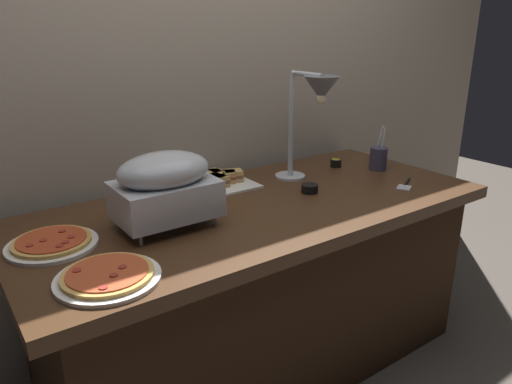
{
  "coord_description": "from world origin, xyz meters",
  "views": [
    {
      "loc": [
        -1.06,
        -1.46,
        1.43
      ],
      "look_at": [
        -0.01,
        0.0,
        0.81
      ],
      "focal_mm": 33.72,
      "sensor_mm": 36.0,
      "label": 1
    }
  ],
  "objects_px": {
    "heat_lamp": "(315,100)",
    "sauce_cup_far": "(336,163)",
    "pizza_plate_front": "(52,243)",
    "sauce_cup_near": "(310,188)",
    "utensil_holder": "(378,158)",
    "pizza_plate_center": "(108,276)",
    "serving_spatula": "(406,185)",
    "sandwich_platter": "(216,182)",
    "chafing_dish": "(164,185)"
  },
  "relations": [
    {
      "from": "chafing_dish",
      "to": "pizza_plate_front",
      "type": "relative_size",
      "value": 1.21
    },
    {
      "from": "chafing_dish",
      "to": "utensil_holder",
      "type": "bearing_deg",
      "value": 2.02
    },
    {
      "from": "pizza_plate_center",
      "to": "sandwich_platter",
      "type": "xyz_separation_m",
      "value": [
        0.67,
        0.53,
        0.01
      ]
    },
    {
      "from": "pizza_plate_front",
      "to": "pizza_plate_center",
      "type": "height_order",
      "value": "same"
    },
    {
      "from": "sauce_cup_far",
      "to": "utensil_holder",
      "type": "height_order",
      "value": "utensil_holder"
    },
    {
      "from": "pizza_plate_front",
      "to": "sandwich_platter",
      "type": "bearing_deg",
      "value": 15.83
    },
    {
      "from": "heat_lamp",
      "to": "pizza_plate_front",
      "type": "xyz_separation_m",
      "value": [
        -1.1,
        0.02,
        -0.37
      ]
    },
    {
      "from": "heat_lamp",
      "to": "sauce_cup_near",
      "type": "distance_m",
      "value": 0.37
    },
    {
      "from": "chafing_dish",
      "to": "pizza_plate_front",
      "type": "bearing_deg",
      "value": 170.87
    },
    {
      "from": "sandwich_platter",
      "to": "serving_spatula",
      "type": "relative_size",
      "value": 2.1
    },
    {
      "from": "sauce_cup_far",
      "to": "sauce_cup_near",
      "type": "bearing_deg",
      "value": -149.48
    },
    {
      "from": "pizza_plate_front",
      "to": "sauce_cup_far",
      "type": "height_order",
      "value": "sauce_cup_far"
    },
    {
      "from": "chafing_dish",
      "to": "sandwich_platter",
      "type": "bearing_deg",
      "value": 36.25
    },
    {
      "from": "pizza_plate_front",
      "to": "heat_lamp",
      "type": "bearing_deg",
      "value": -1.14
    },
    {
      "from": "pizza_plate_center",
      "to": "utensil_holder",
      "type": "relative_size",
      "value": 1.35
    },
    {
      "from": "heat_lamp",
      "to": "sauce_cup_far",
      "type": "bearing_deg",
      "value": 27.45
    },
    {
      "from": "chafing_dish",
      "to": "sauce_cup_far",
      "type": "xyz_separation_m",
      "value": [
        1.02,
        0.19,
        -0.13
      ]
    },
    {
      "from": "pizza_plate_center",
      "to": "sandwich_platter",
      "type": "distance_m",
      "value": 0.86
    },
    {
      "from": "chafing_dish",
      "to": "sauce_cup_near",
      "type": "distance_m",
      "value": 0.67
    },
    {
      "from": "serving_spatula",
      "to": "sandwich_platter",
      "type": "bearing_deg",
      "value": 145.84
    },
    {
      "from": "sauce_cup_far",
      "to": "sandwich_platter",
      "type": "bearing_deg",
      "value": 173.29
    },
    {
      "from": "pizza_plate_front",
      "to": "sandwich_platter",
      "type": "distance_m",
      "value": 0.77
    },
    {
      "from": "sauce_cup_near",
      "to": "utensil_holder",
      "type": "xyz_separation_m",
      "value": [
        0.51,
        0.06,
        0.04
      ]
    },
    {
      "from": "chafing_dish",
      "to": "serving_spatula",
      "type": "distance_m",
      "value": 1.09
    },
    {
      "from": "chafing_dish",
      "to": "heat_lamp",
      "type": "relative_size",
      "value": 0.7
    },
    {
      "from": "chafing_dish",
      "to": "serving_spatula",
      "type": "xyz_separation_m",
      "value": [
        1.06,
        -0.2,
        -0.15
      ]
    },
    {
      "from": "pizza_plate_center",
      "to": "sauce_cup_near",
      "type": "xyz_separation_m",
      "value": [
        0.96,
        0.23,
        0.01
      ]
    },
    {
      "from": "pizza_plate_center",
      "to": "serving_spatula",
      "type": "relative_size",
      "value": 1.78
    },
    {
      "from": "chafing_dish",
      "to": "utensil_holder",
      "type": "height_order",
      "value": "chafing_dish"
    },
    {
      "from": "sandwich_platter",
      "to": "sauce_cup_near",
      "type": "xyz_separation_m",
      "value": [
        0.28,
        -0.29,
        -0.01
      ]
    },
    {
      "from": "pizza_plate_center",
      "to": "serving_spatula",
      "type": "xyz_separation_m",
      "value": [
        1.37,
        0.06,
        -0.01
      ]
    },
    {
      "from": "chafing_dish",
      "to": "serving_spatula",
      "type": "height_order",
      "value": "chafing_dish"
    },
    {
      "from": "pizza_plate_center",
      "to": "utensil_holder",
      "type": "bearing_deg",
      "value": 11.5
    },
    {
      "from": "sauce_cup_far",
      "to": "utensil_holder",
      "type": "relative_size",
      "value": 0.26
    },
    {
      "from": "pizza_plate_front",
      "to": "sandwich_platter",
      "type": "height_order",
      "value": "sandwich_platter"
    },
    {
      "from": "chafing_dish",
      "to": "sauce_cup_far",
      "type": "bearing_deg",
      "value": 10.76
    },
    {
      "from": "heat_lamp",
      "to": "pizza_plate_center",
      "type": "distance_m",
      "value": 1.13
    },
    {
      "from": "sandwich_platter",
      "to": "pizza_plate_center",
      "type": "bearing_deg",
      "value": -141.89
    },
    {
      "from": "sauce_cup_near",
      "to": "heat_lamp",
      "type": "bearing_deg",
      "value": 41.82
    },
    {
      "from": "chafing_dish",
      "to": "sauce_cup_far",
      "type": "relative_size",
      "value": 6.13
    },
    {
      "from": "pizza_plate_center",
      "to": "utensil_holder",
      "type": "xyz_separation_m",
      "value": [
        1.46,
        0.3,
        0.05
      ]
    },
    {
      "from": "pizza_plate_center",
      "to": "sandwich_platter",
      "type": "relative_size",
      "value": 0.85
    },
    {
      "from": "serving_spatula",
      "to": "utensil_holder",
      "type": "bearing_deg",
      "value": 68.83
    },
    {
      "from": "sauce_cup_near",
      "to": "utensil_holder",
      "type": "height_order",
      "value": "utensil_holder"
    },
    {
      "from": "sauce_cup_far",
      "to": "utensil_holder",
      "type": "bearing_deg",
      "value": -48.4
    },
    {
      "from": "sauce_cup_near",
      "to": "chafing_dish",
      "type": "bearing_deg",
      "value": 177.95
    },
    {
      "from": "chafing_dish",
      "to": "pizza_plate_center",
      "type": "bearing_deg",
      "value": -139.75
    },
    {
      "from": "sandwich_platter",
      "to": "serving_spatula",
      "type": "height_order",
      "value": "sandwich_platter"
    },
    {
      "from": "sauce_cup_near",
      "to": "serving_spatula",
      "type": "height_order",
      "value": "sauce_cup_near"
    },
    {
      "from": "serving_spatula",
      "to": "sauce_cup_near",
      "type": "bearing_deg",
      "value": 156.69
    }
  ]
}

